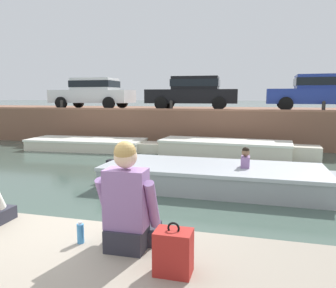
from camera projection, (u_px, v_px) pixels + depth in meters
ground_plane at (180, 178)px, 9.00m from camera, size 400.00×400.00×0.00m
far_quay_wall at (216, 124)px, 17.02m from camera, size 60.00×6.00×1.62m
far_wall_coping at (209, 110)px, 14.14m from camera, size 60.00×0.24×0.08m
boat_moored_west_cream at (92, 144)px, 13.80m from camera, size 5.86×2.01×0.46m
boat_moored_central_cream at (231, 148)px, 12.41m from camera, size 5.89×1.97×0.57m
motorboat_passing at (223, 177)px, 7.91m from camera, size 6.42×2.08×1.05m
car_leftmost_white at (93, 92)px, 16.84m from camera, size 4.18×1.95×1.54m
car_left_inner_black at (193, 92)px, 15.54m from camera, size 4.33×2.04×1.54m
car_centre_blue at (318, 91)px, 14.15m from camera, size 4.22×2.05×1.54m
mooring_bollard_west at (62, 104)px, 16.06m from camera, size 0.15×0.15×0.45m
mooring_bollard_mid at (171, 105)px, 14.67m from camera, size 0.15×0.15×0.45m
mooring_bollard_east at (324, 106)px, 13.09m from camera, size 0.15×0.15×0.45m
person_seated_right at (128, 207)px, 2.88m from camera, size 0.53×0.53×0.96m
bottle_drink at (80, 233)px, 3.00m from camera, size 0.06×0.06×0.20m
backpack_on_ledge at (174, 252)px, 2.48m from camera, size 0.28×0.24×0.41m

